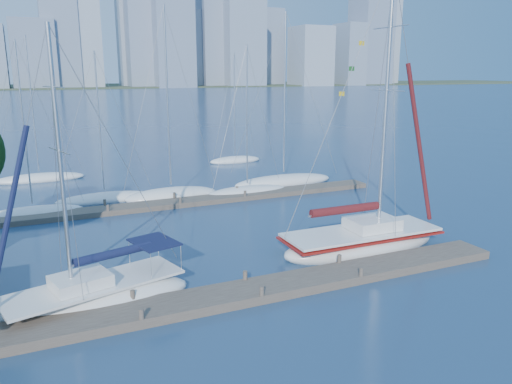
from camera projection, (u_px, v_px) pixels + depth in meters
name	position (u px, v px, depth m)	size (l,w,h in m)	color
ground	(253.00, 295.00, 21.72)	(700.00, 700.00, 0.00)	navy
near_dock	(253.00, 291.00, 21.68)	(26.00, 2.00, 0.40)	#493E36
far_dock	(191.00, 202.00, 36.68)	(30.00, 1.80, 0.36)	#493E36
far_shore	(44.00, 87.00, 305.79)	(800.00, 100.00, 1.50)	#38472D
sailboat_navy	(94.00, 283.00, 20.70)	(8.28, 4.58, 11.77)	white
sailboat_maroon	(362.00, 230.00, 27.02)	(9.43, 3.16, 15.31)	white
bg_boat_0	(33.00, 213.00, 33.56)	(6.74, 2.69, 11.77)	white
bg_boat_1	(105.00, 198.00, 37.41)	(7.32, 2.73, 11.23)	white
bg_boat_2	(171.00, 195.00, 38.23)	(7.26, 2.82, 14.46)	white
bg_boat_3	(247.00, 192.00, 39.44)	(7.20, 4.07, 11.74)	white
bg_boat_4	(284.00, 181.00, 42.99)	(9.32, 5.89, 14.56)	white
bg_boat_6	(40.00, 178.00, 44.41)	(7.88, 4.12, 12.78)	white
bg_boat_7	(235.00, 160.00, 53.51)	(5.98, 3.44, 11.66)	white
skyline	(78.00, 23.00, 279.24)	(502.33, 51.31, 124.98)	#8597AC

